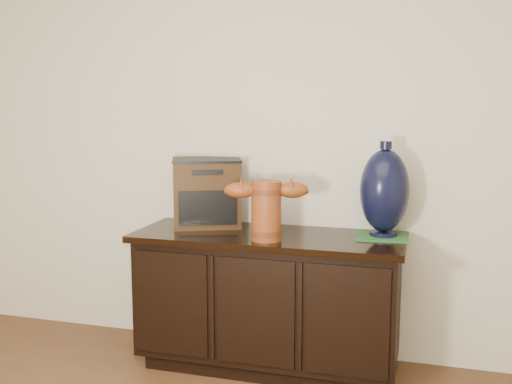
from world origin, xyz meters
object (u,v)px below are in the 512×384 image
(tv_radio, at_px, (207,192))
(spray_can, at_px, (262,215))
(terracotta_vessel, at_px, (266,207))
(lamp_base, at_px, (384,191))
(sideboard, at_px, (268,299))

(tv_radio, xyz_separation_m, spray_can, (0.34, -0.04, -0.10))
(terracotta_vessel, relative_size, lamp_base, 0.87)
(sideboard, height_order, tv_radio, tv_radio)
(sideboard, distance_m, terracotta_vessel, 0.56)
(sideboard, xyz_separation_m, terracotta_vessel, (0.03, -0.14, 0.54))
(terracotta_vessel, bearing_deg, lamp_base, 6.45)
(tv_radio, distance_m, lamp_base, 1.00)
(sideboard, height_order, spray_can, spray_can)
(terracotta_vessel, bearing_deg, spray_can, 94.57)
(tv_radio, distance_m, spray_can, 0.36)
(lamp_base, bearing_deg, tv_radio, 178.73)
(tv_radio, bearing_deg, spray_can, -29.85)
(lamp_base, xyz_separation_m, spray_can, (-0.66, -0.02, -0.16))
(terracotta_vessel, xyz_separation_m, spray_can, (-0.09, 0.23, -0.09))
(tv_radio, bearing_deg, sideboard, -40.24)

